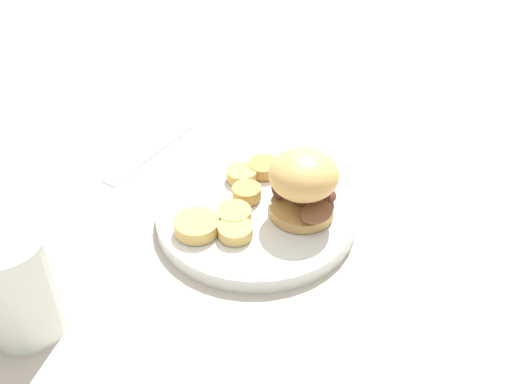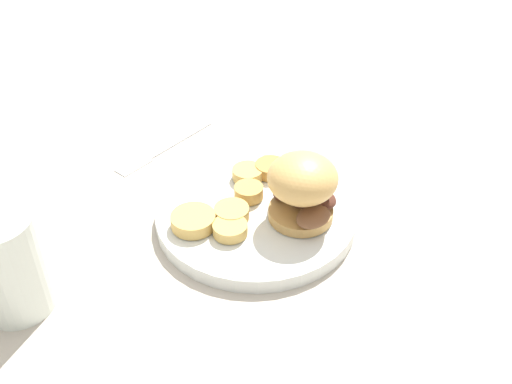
{
  "view_description": "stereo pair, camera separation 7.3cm",
  "coord_description": "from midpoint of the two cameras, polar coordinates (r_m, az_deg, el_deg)",
  "views": [
    {
      "loc": [
        -0.25,
        0.52,
        0.49
      ],
      "look_at": [
        0.0,
        0.0,
        0.05
      ],
      "focal_mm": 42.0,
      "sensor_mm": 36.0,
      "label": 1
    },
    {
      "loc": [
        -0.31,
        0.49,
        0.49
      ],
      "look_at": [
        0.0,
        0.0,
        0.05
      ],
      "focal_mm": 42.0,
      "sensor_mm": 36.0,
      "label": 2
    }
  ],
  "objects": [
    {
      "name": "ground_plane",
      "position": [
        0.76,
        2.75,
        -2.83
      ],
      "size": [
        4.0,
        4.0,
        0.0
      ],
      "primitive_type": "plane",
      "color": "#B2A899"
    },
    {
      "name": "dinner_plate",
      "position": [
        0.75,
        2.78,
        -2.17
      ],
      "size": [
        0.25,
        0.25,
        0.02
      ],
      "color": "silver",
      "rests_on": "ground_plane"
    },
    {
      "name": "sandwich",
      "position": [
        0.71,
        7.5,
        0.36
      ],
      "size": [
        0.1,
        0.09,
        0.09
      ],
      "color": "tan",
      "rests_on": "dinner_plate"
    },
    {
      "name": "potato_round_0",
      "position": [
        0.8,
        4.03,
        2.16
      ],
      "size": [
        0.04,
        0.04,
        0.02
      ],
      "primitive_type": "cylinder",
      "color": "#BC8942",
      "rests_on": "dinner_plate"
    },
    {
      "name": "potato_round_1",
      "position": [
        0.76,
        2.06,
        -0.11
      ],
      "size": [
        0.04,
        0.04,
        0.02
      ],
      "primitive_type": "cylinder",
      "color": "tan",
      "rests_on": "dinner_plate"
    },
    {
      "name": "potato_round_2",
      "position": [
        0.71,
        0.23,
        -3.54
      ],
      "size": [
        0.04,
        0.04,
        0.01
      ],
      "primitive_type": "cylinder",
      "color": "tan",
      "rests_on": "dinner_plate"
    },
    {
      "name": "potato_round_3",
      "position": [
        0.73,
        0.54,
        -2.09
      ],
      "size": [
        0.04,
        0.04,
        0.01
      ],
      "primitive_type": "cylinder",
      "color": "tan",
      "rests_on": "dinner_plate"
    },
    {
      "name": "potato_round_4",
      "position": [
        0.72,
        -3.11,
        -2.85
      ],
      "size": [
        0.05,
        0.05,
        0.02
      ],
      "primitive_type": "cylinder",
      "color": "tan",
      "rests_on": "dinner_plate"
    },
    {
      "name": "potato_round_5",
      "position": [
        0.79,
        1.84,
        1.68
      ],
      "size": [
        0.04,
        0.04,
        0.01
      ],
      "primitive_type": "cylinder",
      "color": "tan",
      "rests_on": "dinner_plate"
    },
    {
      "name": "fork",
      "position": [
        0.9,
        -6.42,
        4.22
      ],
      "size": [
        0.04,
        0.18,
        0.0
      ],
      "color": "silver",
      "rests_on": "ground_plane"
    },
    {
      "name": "drinking_glass",
      "position": [
        0.65,
        -19.65,
        -6.66
      ],
      "size": [
        0.08,
        0.08,
        0.12
      ],
      "color": "silver",
      "rests_on": "ground_plane"
    }
  ]
}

